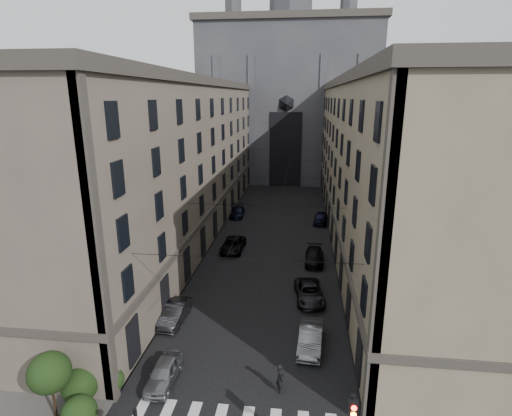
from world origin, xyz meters
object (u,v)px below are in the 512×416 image
at_px(pedestrian, 280,378).
at_px(car_right_midnear, 309,292).
at_px(car_left_near, 164,372).
at_px(car_right_far, 321,218).
at_px(gothic_tower, 289,91).
at_px(car_right_near, 310,338).
at_px(car_left_midnear, 175,313).
at_px(car_right_midfar, 314,257).
at_px(car_left_midfar, 233,245).
at_px(car_left_far, 237,212).

bearing_deg(pedestrian, car_right_midnear, -33.23).
bearing_deg(car_left_near, car_right_far, 72.67).
bearing_deg(gothic_tower, car_right_far, -79.95).
distance_m(car_right_near, car_right_far, 28.53).
xyz_separation_m(car_left_midnear, car_right_midfar, (10.96, 12.64, -0.04)).
relative_size(car_left_midfar, car_right_far, 1.15).
relative_size(car_left_midfar, car_right_near, 1.12).
bearing_deg(gothic_tower, car_left_near, -94.01).
bearing_deg(car_right_midnear, car_right_midfar, 79.48).
relative_size(car_left_midfar, car_right_midfar, 1.07).
bearing_deg(car_right_far, car_right_midfar, -88.51).
bearing_deg(gothic_tower, car_right_near, -86.15).
height_order(gothic_tower, car_left_far, gothic_tower).
height_order(car_left_midnear, car_right_far, car_right_far).
xyz_separation_m(gothic_tower, car_right_far, (6.01, -33.93, -17.05)).
distance_m(gothic_tower, car_left_far, 36.75).
relative_size(car_left_midfar, pedestrian, 2.72).
xyz_separation_m(car_left_midnear, car_right_far, (12.16, 26.35, 0.03)).
bearing_deg(car_left_near, car_left_far, 92.56).
bearing_deg(car_right_midfar, pedestrian, -95.45).
bearing_deg(pedestrian, car_right_near, -46.04).
distance_m(car_left_midnear, car_right_near, 10.57).
bearing_deg(car_left_midnear, car_right_midfar, 51.13).
height_order(car_left_far, car_right_near, car_right_near).
height_order(gothic_tower, car_right_midnear, gothic_tower).
bearing_deg(car_right_midfar, car_right_midnear, -92.58).
height_order(car_right_near, car_right_midfar, car_right_near).
relative_size(car_left_far, pedestrian, 2.50).
distance_m(car_right_midnear, pedestrian, 11.48).
bearing_deg(gothic_tower, car_left_far, -100.40).
distance_m(car_right_midfar, car_right_far, 13.76).
distance_m(car_right_near, car_right_midfar, 14.78).
height_order(car_left_far, car_right_midfar, car_right_midfar).
bearing_deg(car_right_near, gothic_tower, 98.41).
bearing_deg(car_right_far, car_left_near, -101.47).
height_order(gothic_tower, car_left_midfar, gothic_tower).
distance_m(car_left_midfar, car_right_midnear, 13.31).
height_order(car_left_midfar, car_right_near, car_right_near).
bearing_deg(car_left_midfar, car_right_midnear, -49.11).
bearing_deg(car_left_far, car_left_near, -91.11).
xyz_separation_m(car_left_near, car_right_midnear, (8.89, 11.32, 0.02)).
bearing_deg(car_right_near, car_left_midfar, 120.73).
xyz_separation_m(car_left_far, car_right_near, (10.07, -30.42, 0.07)).
xyz_separation_m(car_left_midfar, pedestrian, (6.55, -21.65, 0.22)).
height_order(car_left_midnear, car_left_far, car_left_midnear).
bearing_deg(car_left_near, pedestrian, 0.62).
bearing_deg(car_right_near, car_left_midnear, 172.95).
bearing_deg(car_left_midfar, gothic_tower, 86.47).
relative_size(car_left_midnear, pedestrian, 2.35).
relative_size(car_left_midnear, car_right_near, 0.97).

